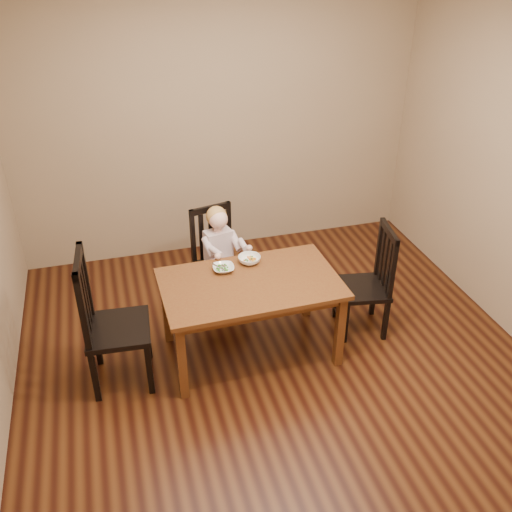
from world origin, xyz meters
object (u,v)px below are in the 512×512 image
object	(u,v)px
chair_child	(218,260)
bowl_peas	(223,268)
chair_left	(109,323)
toddler	(219,249)
chair_right	(369,283)
bowl_veg	(249,259)
dining_table	(250,290)

from	to	relation	value
chair_child	bowl_peas	bearing A→B (deg)	70.94
chair_left	toddler	world-z (taller)	chair_left
chair_right	bowl_veg	world-z (taller)	chair_right
chair_left	chair_right	distance (m)	2.09
bowl_peas	dining_table	bearing A→B (deg)	-52.63
toddler	chair_right	bearing A→B (deg)	136.87
chair_right	chair_left	bearing A→B (deg)	101.54
chair_child	chair_right	size ratio (longest dim) A/B	0.97
chair_child	toddler	distance (m)	0.14
chair_left	toddler	size ratio (longest dim) A/B	2.09
dining_table	chair_child	xyz separation A→B (m)	(-0.10, 0.75, -0.15)
bowl_peas	bowl_veg	distance (m)	0.24
toddler	bowl_veg	distance (m)	0.47
chair_right	toddler	size ratio (longest dim) A/B	1.81
chair_right	bowl_peas	size ratio (longest dim) A/B	5.74
chair_left	bowl_peas	size ratio (longest dim) A/B	6.60
chair_left	chair_right	xyz separation A→B (m)	(2.09, 0.07, -0.07)
chair_left	chair_right	world-z (taller)	chair_left
dining_table	chair_right	bearing A→B (deg)	2.37
bowl_veg	chair_right	bearing A→B (deg)	-13.48
chair_left	toddler	bearing A→B (deg)	130.99
chair_left	bowl_peas	distance (m)	0.95
bowl_peas	toddler	bearing A→B (deg)	81.57
chair_left	toddler	xyz separation A→B (m)	(0.98, 0.73, 0.06)
chair_left	bowl_peas	world-z (taller)	chair_left
chair_child	chair_left	bearing A→B (deg)	26.36
chair_child	chair_right	world-z (taller)	chair_right
chair_child	bowl_veg	distance (m)	0.57
dining_table	chair_left	bearing A→B (deg)	-178.42
dining_table	bowl_veg	world-z (taller)	bowl_veg
chair_child	bowl_veg	world-z (taller)	chair_child
toddler	bowl_veg	bearing A→B (deg)	97.20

